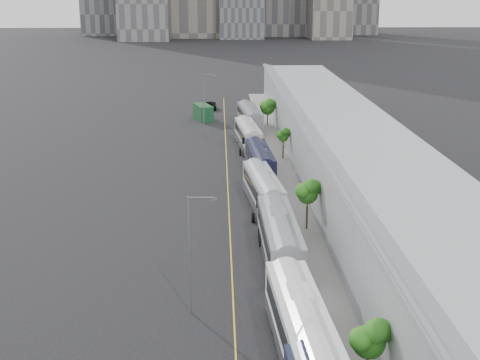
{
  "coord_description": "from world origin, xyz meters",
  "views": [
    {
      "loc": [
        -2.39,
        -4.24,
        22.14
      ],
      "look_at": [
        -0.32,
        62.37,
        3.0
      ],
      "focal_mm": 50.0,
      "sensor_mm": 36.0,
      "label": 1
    }
  ],
  "objects_px": {
    "bus_7": "(250,120)",
    "suv": "(210,106)",
    "bus_5": "(260,164)",
    "shipping_container": "(203,112)",
    "bus_3": "(280,242)",
    "bus_6": "(248,137)",
    "bus_2": "(302,337)",
    "bus_4": "(263,193)",
    "street_lamp_near": "(192,247)",
    "street_lamp_far": "(205,102)"
  },
  "relations": [
    {
      "from": "bus_7",
      "to": "shipping_container",
      "type": "bearing_deg",
      "value": 127.52
    },
    {
      "from": "bus_4",
      "to": "street_lamp_near",
      "type": "height_order",
      "value": "street_lamp_near"
    },
    {
      "from": "street_lamp_near",
      "to": "street_lamp_far",
      "type": "bearing_deg",
      "value": 90.21
    },
    {
      "from": "bus_3",
      "to": "bus_6",
      "type": "relative_size",
      "value": 1.08
    },
    {
      "from": "bus_5",
      "to": "bus_7",
      "type": "height_order",
      "value": "bus_7"
    },
    {
      "from": "bus_4",
      "to": "street_lamp_far",
      "type": "xyz_separation_m",
      "value": [
        -6.72,
        33.91,
        4.0
      ]
    },
    {
      "from": "bus_5",
      "to": "bus_6",
      "type": "bearing_deg",
      "value": 90.02
    },
    {
      "from": "bus_2",
      "to": "bus_6",
      "type": "relative_size",
      "value": 1.12
    },
    {
      "from": "bus_4",
      "to": "bus_3",
      "type": "bearing_deg",
      "value": -93.84
    },
    {
      "from": "bus_3",
      "to": "bus_7",
      "type": "distance_m",
      "value": 54.63
    },
    {
      "from": "bus_3",
      "to": "shipping_container",
      "type": "xyz_separation_m",
      "value": [
        -7.81,
        63.11,
        -0.34
      ]
    },
    {
      "from": "bus_2",
      "to": "street_lamp_near",
      "type": "height_order",
      "value": "street_lamp_near"
    },
    {
      "from": "bus_7",
      "to": "suv",
      "type": "height_order",
      "value": "bus_7"
    },
    {
      "from": "bus_3",
      "to": "suv",
      "type": "bearing_deg",
      "value": 94.27
    },
    {
      "from": "street_lamp_far",
      "to": "suv",
      "type": "relative_size",
      "value": 1.93
    },
    {
      "from": "bus_7",
      "to": "suv",
      "type": "xyz_separation_m",
      "value": [
        -6.66,
        19.12,
        -0.93
      ]
    },
    {
      "from": "bus_3",
      "to": "street_lamp_far",
      "type": "distance_m",
      "value": 49.0
    },
    {
      "from": "bus_3",
      "to": "bus_4",
      "type": "distance_m",
      "value": 14.41
    },
    {
      "from": "bus_2",
      "to": "bus_3",
      "type": "xyz_separation_m",
      "value": [
        0.05,
        15.86,
        -0.04
      ]
    },
    {
      "from": "street_lamp_far",
      "to": "bus_6",
      "type": "bearing_deg",
      "value": -46.39
    },
    {
      "from": "street_lamp_far",
      "to": "street_lamp_near",
      "type": "bearing_deg",
      "value": -89.79
    },
    {
      "from": "bus_3",
      "to": "shipping_container",
      "type": "height_order",
      "value": "bus_3"
    },
    {
      "from": "street_lamp_near",
      "to": "suv",
      "type": "relative_size",
      "value": 1.71
    },
    {
      "from": "bus_2",
      "to": "street_lamp_far",
      "type": "distance_m",
      "value": 64.68
    },
    {
      "from": "bus_6",
      "to": "suv",
      "type": "relative_size",
      "value": 2.49
    },
    {
      "from": "bus_2",
      "to": "shipping_container",
      "type": "height_order",
      "value": "bus_2"
    },
    {
      "from": "bus_3",
      "to": "bus_7",
      "type": "xyz_separation_m",
      "value": [
        -0.05,
        54.63,
        -0.05
      ]
    },
    {
      "from": "bus_5",
      "to": "shipping_container",
      "type": "distance_m",
      "value": 37.27
    },
    {
      "from": "street_lamp_near",
      "to": "shipping_container",
      "type": "distance_m",
      "value": 72.32
    },
    {
      "from": "bus_6",
      "to": "street_lamp_far",
      "type": "relative_size",
      "value": 1.29
    },
    {
      "from": "shipping_container",
      "to": "bus_4",
      "type": "bearing_deg",
      "value": -98.65
    },
    {
      "from": "bus_7",
      "to": "street_lamp_far",
      "type": "distance_m",
      "value": 10.3
    },
    {
      "from": "bus_5",
      "to": "shipping_container",
      "type": "relative_size",
      "value": 2.24
    },
    {
      "from": "bus_4",
      "to": "bus_5",
      "type": "xyz_separation_m",
      "value": [
        0.4,
        12.24,
        -0.06
      ]
    },
    {
      "from": "bus_3",
      "to": "bus_5",
      "type": "distance_m",
      "value": 26.65
    },
    {
      "from": "bus_5",
      "to": "shipping_container",
      "type": "xyz_separation_m",
      "value": [
        -7.76,
        36.46,
        -0.19
      ]
    },
    {
      "from": "street_lamp_far",
      "to": "shipping_container",
      "type": "bearing_deg",
      "value": 92.5
    },
    {
      "from": "shipping_container",
      "to": "bus_6",
      "type": "bearing_deg",
      "value": -89.29
    },
    {
      "from": "bus_4",
      "to": "suv",
      "type": "height_order",
      "value": "bus_4"
    },
    {
      "from": "suv",
      "to": "bus_3",
      "type": "bearing_deg",
      "value": -86.3
    },
    {
      "from": "bus_7",
      "to": "street_lamp_far",
      "type": "relative_size",
      "value": 1.37
    },
    {
      "from": "bus_6",
      "to": "bus_5",
      "type": "bearing_deg",
      "value": -91.85
    },
    {
      "from": "bus_6",
      "to": "suv",
      "type": "height_order",
      "value": "bus_6"
    },
    {
      "from": "bus_4",
      "to": "street_lamp_far",
      "type": "height_order",
      "value": "street_lamp_far"
    },
    {
      "from": "bus_4",
      "to": "shipping_container",
      "type": "height_order",
      "value": "bus_4"
    },
    {
      "from": "bus_2",
      "to": "bus_7",
      "type": "xyz_separation_m",
      "value": [
        0.0,
        70.49,
        -0.08
      ]
    },
    {
      "from": "bus_2",
      "to": "street_lamp_near",
      "type": "xyz_separation_m",
      "value": [
        -6.9,
        6.75,
        3.28
      ]
    },
    {
      "from": "bus_2",
      "to": "bus_3",
      "type": "relative_size",
      "value": 1.03
    },
    {
      "from": "suv",
      "to": "bus_7",
      "type": "bearing_deg",
      "value": -72.28
    },
    {
      "from": "bus_4",
      "to": "suv",
      "type": "distance_m",
      "value": 59.67
    }
  ]
}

